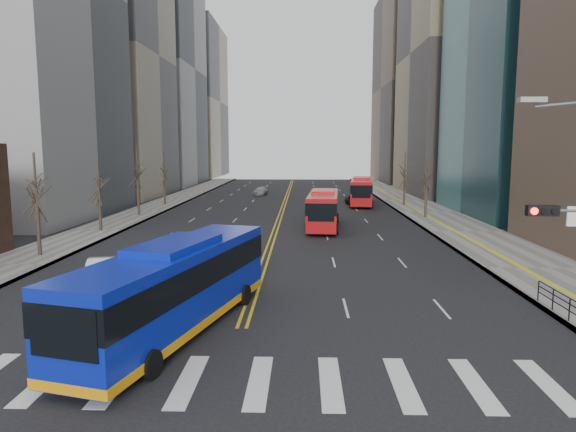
{
  "coord_description": "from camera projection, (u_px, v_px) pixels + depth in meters",
  "views": [
    {
      "loc": [
        2.63,
        -16.06,
        7.68
      ],
      "look_at": [
        1.69,
        15.05,
        3.53
      ],
      "focal_mm": 32.0,
      "sensor_mm": 36.0,
      "label": 1
    }
  ],
  "objects": [
    {
      "name": "ground",
      "position": [
        223.0,
        381.0,
        17.0
      ],
      "size": [
        220.0,
        220.0,
        0.0
      ],
      "primitive_type": "plane",
      "color": "black"
    },
    {
      "name": "sidewalk_right",
      "position": [
        428.0,
        212.0,
        61.06
      ],
      "size": [
        7.0,
        130.0,
        0.15
      ],
      "primitive_type": "cube",
      "color": "slate",
      "rests_on": "ground"
    },
    {
      "name": "sidewalk_left",
      "position": [
        145.0,
        211.0,
        62.07
      ],
      "size": [
        5.0,
        130.0,
        0.15
      ],
      "primitive_type": "cube",
      "color": "slate",
      "rests_on": "ground"
    },
    {
      "name": "crosswalk",
      "position": [
        223.0,
        381.0,
        17.0
      ],
      "size": [
        26.7,
        4.0,
        0.01
      ],
      "color": "silver",
      "rests_on": "ground"
    },
    {
      "name": "centerline",
      "position": [
        284.0,
        203.0,
        71.5
      ],
      "size": [
        0.55,
        100.0,
        0.01
      ],
      "color": "gold",
      "rests_on": "ground"
    },
    {
      "name": "office_towers",
      "position": [
        288.0,
        45.0,
        81.72
      ],
      "size": [
        83.0,
        134.0,
        58.0
      ],
      "color": "gray",
      "rests_on": "ground"
    },
    {
      "name": "pedestrian_railing",
      "position": [
        570.0,
        306.0,
        22.41
      ],
      "size": [
        0.06,
        6.06,
        1.02
      ],
      "color": "black",
      "rests_on": "sidewalk_right"
    },
    {
      "name": "street_trees",
      "position": [
        205.0,
        176.0,
        50.81
      ],
      "size": [
        35.2,
        47.2,
        7.6
      ],
      "color": "#2F261D",
      "rests_on": "ground"
    },
    {
      "name": "blue_bus",
      "position": [
        176.0,
        285.0,
        21.35
      ],
      "size": [
        6.16,
        13.65,
        3.86
      ],
      "color": "#0B1EAF",
      "rests_on": "ground"
    },
    {
      "name": "red_bus_near",
      "position": [
        323.0,
        207.0,
        49.33
      ],
      "size": [
        3.54,
        11.82,
        3.68
      ],
      "color": "#AF1215",
      "rests_on": "ground"
    },
    {
      "name": "red_bus_far",
      "position": [
        362.0,
        189.0,
        69.55
      ],
      "size": [
        4.17,
        12.21,
        3.77
      ],
      "color": "#AF1215",
      "rests_on": "ground"
    },
    {
      "name": "car_white",
      "position": [
        101.0,
        271.0,
        29.2
      ],
      "size": [
        2.44,
        4.48,
        1.4
      ],
      "primitive_type": "imported",
      "rotation": [
        0.0,
        0.0,
        0.24
      ],
      "color": "silver",
      "rests_on": "ground"
    },
    {
      "name": "car_dark_mid",
      "position": [
        355.0,
        200.0,
        69.15
      ],
      "size": [
        2.76,
        4.27,
        1.35
      ],
      "primitive_type": "imported",
      "rotation": [
        0.0,
        0.0,
        0.32
      ],
      "color": "black",
      "rests_on": "ground"
    },
    {
      "name": "car_silver",
      "position": [
        261.0,
        191.0,
        83.85
      ],
      "size": [
        2.48,
        4.68,
        1.29
      ],
      "primitive_type": "imported",
      "rotation": [
        0.0,
        0.0,
        -0.16
      ],
      "color": "gray",
      "rests_on": "ground"
    },
    {
      "name": "car_dark_far",
      "position": [
        361.0,
        189.0,
        87.78
      ],
      "size": [
        2.66,
        4.64,
        1.22
      ],
      "primitive_type": "imported",
      "rotation": [
        0.0,
        0.0,
        -0.15
      ],
      "color": "black",
      "rests_on": "ground"
    }
  ]
}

